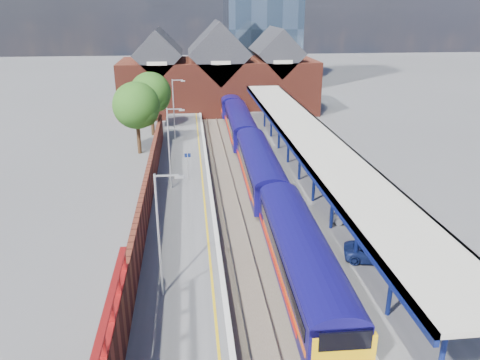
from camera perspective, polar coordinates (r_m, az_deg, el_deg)
The scene contains 21 objects.
ground at distance 48.89m, azimuth -0.42°, elevation 1.62°, with size 240.00×240.00×0.00m, color #5B5B5E.
ballast_bed at distance 39.61m, azimuth 1.05°, elevation -2.98°, with size 6.00×76.00×0.06m, color #473D33.
rails at distance 39.57m, azimuth 1.05°, elevation -2.86°, with size 4.51×76.00×0.14m.
left_platform at distance 39.16m, azimuth -6.97°, elevation -2.68°, with size 5.00×76.00×1.00m, color #565659.
right_platform at distance 40.57m, azimuth 9.49°, elevation -1.97°, with size 6.00×76.00×1.00m, color #565659.
coping_left at distance 38.98m, azimuth -3.54°, elevation -1.84°, with size 0.30×76.00×0.05m, color silver.
coping_right at distance 39.72m, azimuth 5.57°, elevation -1.46°, with size 0.30×76.00×0.05m, color silver.
yellow_line at distance 38.96m, azimuth -4.43°, elevation -1.90°, with size 0.14×76.00×0.01m, color yellow.
train at distance 50.58m, azimuth 1.00°, elevation 4.78°, with size 3.11×65.95×3.45m.
canopy at distance 40.71m, azimuth 8.46°, elevation 5.24°, with size 4.50×52.00×4.48m.
lamp_post_b at distance 24.60m, azimuth -9.62°, elevation -5.87°, with size 1.48×0.18×7.00m.
lamp_post_c at distance 39.58m, azimuth -8.48°, elevation 4.41°, with size 1.48×0.18×7.00m.
lamp_post_d at distance 55.14m, azimuth -7.97°, elevation 8.97°, with size 1.48×0.18×7.00m.
platform_sign at distance 42.13m, azimuth -6.38°, elevation 2.22°, with size 0.55×0.08×2.50m.
brick_wall at distance 32.63m, azimuth -11.76°, elevation -4.12°, with size 0.35×50.00×3.86m.
station_building at distance 74.90m, azimuth -2.65°, elevation 12.50°, with size 30.00×12.12×13.78m.
tree_near at distance 53.29m, azimuth -12.37°, elevation 8.70°, with size 5.20×5.20×8.10m.
tree_far at distance 61.03m, azimuth -10.71°, elevation 10.26°, with size 5.20×5.20×8.10m.
parked_car_silver at distance 34.68m, azimuth 13.91°, elevation -4.29°, with size 1.31×3.76×1.24m, color #AAAAAF.
parked_car_dark at distance 40.02m, azimuth 13.42°, elevation -0.92°, with size 1.62×3.97×1.15m, color black.
parked_car_blue at distance 30.30m, azimuth 16.42°, elevation -8.45°, with size 1.87×4.07×1.13m, color navy.
Camera 1 is at (-4.65, -16.04, 15.78)m, focal length 35.00 mm.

